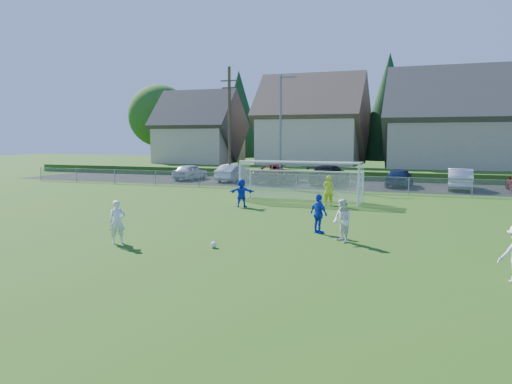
{
  "coord_description": "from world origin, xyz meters",
  "views": [
    {
      "loc": [
        7.94,
        -13.51,
        3.93
      ],
      "look_at": [
        0.0,
        8.0,
        1.4
      ],
      "focal_mm": 35.0,
      "sensor_mm": 36.0,
      "label": 1
    }
  ],
  "objects_px": {
    "car_a": "(190,172)",
    "car_e": "(399,177)",
    "player_blue_b": "(242,193)",
    "soccer_ball": "(214,245)",
    "player_white_b": "(342,221)",
    "soccer_goal": "(301,175)",
    "player_blue_a": "(319,214)",
    "goalkeeper": "(328,190)",
    "car_f": "(460,179)",
    "car_d": "(329,175)",
    "car_b": "(233,173)",
    "car_c": "(277,174)",
    "player_white_a": "(117,222)"
  },
  "relations": [
    {
      "from": "car_d",
      "to": "car_e",
      "type": "bearing_deg",
      "value": -174.32
    },
    {
      "from": "player_white_b",
      "to": "player_blue_a",
      "type": "distance_m",
      "value": 1.89
    },
    {
      "from": "player_blue_a",
      "to": "car_e",
      "type": "bearing_deg",
      "value": -59.08
    },
    {
      "from": "player_blue_a",
      "to": "car_f",
      "type": "xyz_separation_m",
      "value": [
        6.04,
        20.41,
        -0.01
      ]
    },
    {
      "from": "car_b",
      "to": "car_c",
      "type": "height_order",
      "value": "car_c"
    },
    {
      "from": "player_blue_b",
      "to": "car_e",
      "type": "bearing_deg",
      "value": -127.04
    },
    {
      "from": "goalkeeper",
      "to": "car_c",
      "type": "height_order",
      "value": "goalkeeper"
    },
    {
      "from": "player_white_b",
      "to": "goalkeeper",
      "type": "relative_size",
      "value": 0.94
    },
    {
      "from": "player_white_b",
      "to": "car_e",
      "type": "xyz_separation_m",
      "value": [
        0.36,
        22.56,
        -0.06
      ]
    },
    {
      "from": "player_blue_b",
      "to": "goalkeeper",
      "type": "height_order",
      "value": "goalkeeper"
    },
    {
      "from": "car_d",
      "to": "car_e",
      "type": "relative_size",
      "value": 1.25
    },
    {
      "from": "player_blue_b",
      "to": "car_f",
      "type": "xyz_separation_m",
      "value": [
        11.93,
        14.25,
        0.0
      ]
    },
    {
      "from": "car_f",
      "to": "soccer_goal",
      "type": "xyz_separation_m",
      "value": [
        -9.42,
        -10.64,
        0.83
      ]
    },
    {
      "from": "car_d",
      "to": "soccer_goal",
      "type": "relative_size",
      "value": 0.75
    },
    {
      "from": "car_a",
      "to": "car_f",
      "type": "xyz_separation_m",
      "value": [
        23.09,
        -0.79,
        0.07
      ]
    },
    {
      "from": "player_blue_b",
      "to": "soccer_ball",
      "type": "bearing_deg",
      "value": 96.0
    },
    {
      "from": "car_f",
      "to": "soccer_goal",
      "type": "relative_size",
      "value": 0.65
    },
    {
      "from": "goalkeeper",
      "to": "car_c",
      "type": "bearing_deg",
      "value": -81.93
    },
    {
      "from": "soccer_ball",
      "to": "soccer_goal",
      "type": "xyz_separation_m",
      "value": [
        -0.48,
        13.71,
        1.52
      ]
    },
    {
      "from": "player_blue_a",
      "to": "goalkeeper",
      "type": "xyz_separation_m",
      "value": [
        -1.43,
        8.49,
        0.05
      ]
    },
    {
      "from": "player_white_b",
      "to": "goalkeeper",
      "type": "height_order",
      "value": "goalkeeper"
    },
    {
      "from": "car_c",
      "to": "car_f",
      "type": "bearing_deg",
      "value": -177.41
    },
    {
      "from": "car_d",
      "to": "soccer_goal",
      "type": "height_order",
      "value": "soccer_goal"
    },
    {
      "from": "goalkeeper",
      "to": "car_f",
      "type": "distance_m",
      "value": 14.07
    },
    {
      "from": "player_blue_a",
      "to": "goalkeeper",
      "type": "relative_size",
      "value": 0.94
    },
    {
      "from": "player_white_a",
      "to": "car_f",
      "type": "xyz_separation_m",
      "value": [
        12.61,
        24.9,
        -0.01
      ]
    },
    {
      "from": "soccer_ball",
      "to": "car_c",
      "type": "height_order",
      "value": "car_c"
    },
    {
      "from": "car_b",
      "to": "soccer_goal",
      "type": "relative_size",
      "value": 0.62
    },
    {
      "from": "player_blue_a",
      "to": "car_f",
      "type": "relative_size",
      "value": 0.33
    },
    {
      "from": "car_c",
      "to": "car_e",
      "type": "xyz_separation_m",
      "value": [
        10.13,
        0.17,
        -0.04
      ]
    },
    {
      "from": "car_d",
      "to": "car_c",
      "type": "bearing_deg",
      "value": 8.48
    },
    {
      "from": "player_blue_b",
      "to": "car_a",
      "type": "xyz_separation_m",
      "value": [
        -11.16,
        15.04,
        -0.07
      ]
    },
    {
      "from": "goalkeeper",
      "to": "player_white_a",
      "type": "bearing_deg",
      "value": 46.78
    },
    {
      "from": "car_b",
      "to": "car_c",
      "type": "relative_size",
      "value": 0.8
    },
    {
      "from": "soccer_ball",
      "to": "player_white_a",
      "type": "relative_size",
      "value": 0.14
    },
    {
      "from": "player_blue_a",
      "to": "player_blue_b",
      "type": "relative_size",
      "value": 1.02
    },
    {
      "from": "player_blue_b",
      "to": "car_b",
      "type": "height_order",
      "value": "player_blue_b"
    },
    {
      "from": "car_a",
      "to": "car_e",
      "type": "height_order",
      "value": "car_e"
    },
    {
      "from": "car_a",
      "to": "car_f",
      "type": "height_order",
      "value": "car_f"
    },
    {
      "from": "soccer_ball",
      "to": "soccer_goal",
      "type": "height_order",
      "value": "soccer_goal"
    },
    {
      "from": "soccer_goal",
      "to": "car_b",
      "type": "bearing_deg",
      "value": 129.37
    },
    {
      "from": "player_blue_a",
      "to": "car_b",
      "type": "xyz_separation_m",
      "value": [
        -12.71,
        21.14,
        -0.06
      ]
    },
    {
      "from": "soccer_ball",
      "to": "car_d",
      "type": "height_order",
      "value": "car_d"
    },
    {
      "from": "car_b",
      "to": "car_a",
      "type": "bearing_deg",
      "value": 1.08
    },
    {
      "from": "player_white_b",
      "to": "car_a",
      "type": "distance_m",
      "value": 29.08
    },
    {
      "from": "player_white_a",
      "to": "car_e",
      "type": "relative_size",
      "value": 0.36
    },
    {
      "from": "player_white_b",
      "to": "player_blue_b",
      "type": "bearing_deg",
      "value": -178.94
    },
    {
      "from": "car_c",
      "to": "car_e",
      "type": "relative_size",
      "value": 1.29
    },
    {
      "from": "player_blue_a",
      "to": "soccer_goal",
      "type": "relative_size",
      "value": 0.22
    },
    {
      "from": "car_b",
      "to": "player_blue_a",
      "type": "bearing_deg",
      "value": 122.84
    }
  ]
}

